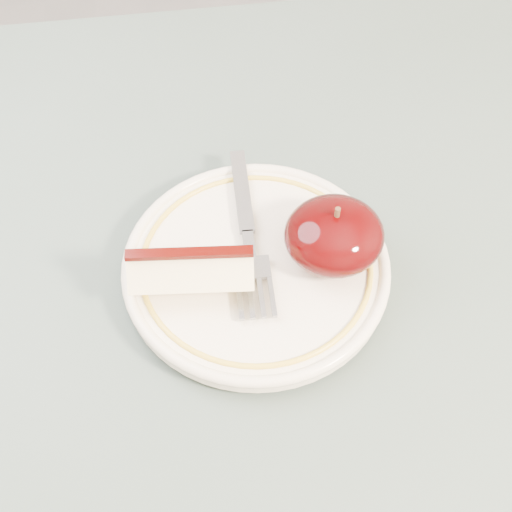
{
  "coord_description": "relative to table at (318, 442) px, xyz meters",
  "views": [
    {
      "loc": [
        -0.08,
        -0.2,
        1.21
      ],
      "look_at": [
        -0.03,
        0.1,
        0.78
      ],
      "focal_mm": 50.0,
      "sensor_mm": 36.0,
      "label": 1
    }
  ],
  "objects": [
    {
      "name": "plate",
      "position": [
        -0.03,
        0.1,
        0.1
      ],
      "size": [
        0.2,
        0.2,
        0.02
      ],
      "color": "#F5E8CD",
      "rests_on": "table"
    },
    {
      "name": "fork",
      "position": [
        -0.04,
        0.13,
        0.11
      ],
      "size": [
        0.03,
        0.16,
        0.0
      ],
      "rotation": [
        0.0,
        0.0,
        1.54
      ],
      "color": "gray",
      "rests_on": "plate"
    },
    {
      "name": "apple_wedge",
      "position": [
        -0.08,
        0.09,
        0.13
      ],
      "size": [
        0.09,
        0.05,
        0.04
      ],
      "rotation": [
        0.0,
        0.0,
        -0.1
      ],
      "color": "#FDF1BB",
      "rests_on": "plate"
    },
    {
      "name": "table",
      "position": [
        0.0,
        0.0,
        0.0
      ],
      "size": [
        0.9,
        0.9,
        0.75
      ],
      "color": "brown",
      "rests_on": "ground"
    },
    {
      "name": "apple_half",
      "position": [
        0.02,
        0.11,
        0.13
      ],
      "size": [
        0.07,
        0.07,
        0.05
      ],
      "color": "black",
      "rests_on": "plate"
    }
  ]
}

